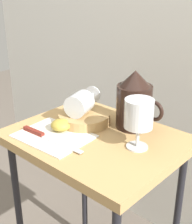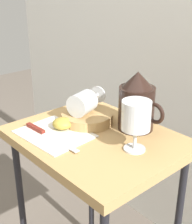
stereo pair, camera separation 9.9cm
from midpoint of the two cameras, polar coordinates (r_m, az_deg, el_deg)
The scene contains 8 objects.
table at distance 1.06m, azimuth 2.69°, elevation -8.05°, with size 0.53×0.42×0.70m.
linen_napkin at distance 1.03m, azimuth -4.60°, elevation -3.90°, with size 0.22×0.18×0.00m, color silver.
basket_tray at distance 1.10m, azimuth 1.02°, elevation -1.05°, with size 0.18×0.18×0.04m, color tan.
pitcher at distance 1.05m, azimuth 9.84°, elevation 0.90°, with size 0.17×0.12×0.19m.
wine_glass_upright at distance 0.91m, azimuth 10.14°, elevation -1.11°, with size 0.08×0.08×0.15m.
wine_glass_tipped_near at distance 1.08m, azimuth 0.33°, elevation 1.55°, with size 0.11×0.16×0.08m.
apple_half_left at distance 1.05m, azimuth -3.22°, elevation -2.07°, with size 0.07×0.07×0.04m, color #B29938.
knife at distance 1.02m, azimuth -6.46°, elevation -3.73°, with size 0.24×0.03×0.01m.
Camera 2 is at (0.68, -0.60, 1.17)m, focal length 52.17 mm.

